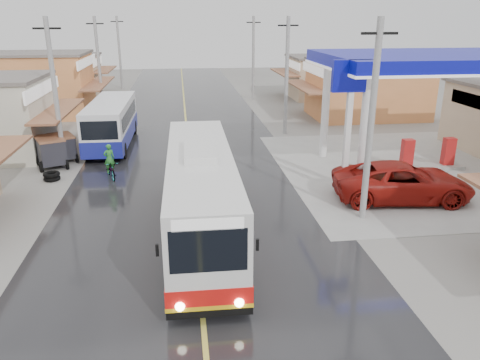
{
  "coord_description": "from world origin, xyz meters",
  "views": [
    {
      "loc": [
        -0.37,
        -17.18,
        8.01
      ],
      "look_at": [
        1.89,
        0.47,
        1.75
      ],
      "focal_mm": 35.0,
      "sensor_mm": 36.0,
      "label": 1
    }
  ],
  "objects": [
    {
      "name": "road",
      "position": [
        0.0,
        15.0,
        0.01
      ],
      "size": [
        12.0,
        90.0,
        0.02
      ],
      "primitive_type": "cube",
      "color": "black",
      "rests_on": "ground"
    },
    {
      "name": "centre_line",
      "position": [
        0.0,
        15.0,
        0.02
      ],
      "size": [
        0.15,
        90.0,
        0.01
      ],
      "primitive_type": "cube",
      "color": "#D8CC4C",
      "rests_on": "road"
    },
    {
      "name": "utility_poles_right",
      "position": [
        7.0,
        15.0,
        0.0
      ],
      "size": [
        1.6,
        36.0,
        8.0
      ],
      "primitive_type": null,
      "color": "gray",
      "rests_on": "ground"
    },
    {
      "name": "shopfronts_left",
      "position": [
        -13.0,
        18.0,
        0.0
      ],
      "size": [
        11.0,
        44.0,
        5.2
      ],
      "primitive_type": null,
      "color": "tan",
      "rests_on": "ground"
    },
    {
      "name": "tyre_stack",
      "position": [
        -7.1,
        6.59,
        0.22
      ],
      "size": [
        0.85,
        0.85,
        0.43
      ],
      "color": "black",
      "rests_on": "ground"
    },
    {
      "name": "cyclist",
      "position": [
        -4.1,
        6.54,
        0.62
      ],
      "size": [
        1.16,
        1.84,
        1.88
      ],
      "rotation": [
        0.0,
        0.0,
        0.34
      ],
      "color": "black",
      "rests_on": "ground"
    },
    {
      "name": "tricycle_far",
      "position": [
        -7.63,
        8.93,
        0.97
      ],
      "size": [
        2.22,
        2.44,
        1.69
      ],
      "rotation": [
        0.0,
        0.0,
        0.42
      ],
      "color": "#26262D",
      "rests_on": "ground"
    },
    {
      "name": "shopfronts_right",
      "position": [
        15.0,
        12.0,
        0.0
      ],
      "size": [
        11.0,
        44.0,
        4.8
      ],
      "primitive_type": null,
      "color": "beige",
      "rests_on": "ground"
    },
    {
      "name": "ground",
      "position": [
        0.0,
        0.0,
        0.0
      ],
      "size": [
        120.0,
        120.0,
        0.0
      ],
      "primitive_type": "plane",
      "color": "slate",
      "rests_on": "ground"
    },
    {
      "name": "utility_poles_left",
      "position": [
        -7.0,
        16.0,
        0.0
      ],
      "size": [
        1.6,
        50.0,
        8.0
      ],
      "primitive_type": null,
      "color": "gray",
      "rests_on": "ground"
    },
    {
      "name": "second_bus",
      "position": [
        -4.81,
        13.08,
        1.55
      ],
      "size": [
        2.48,
        8.71,
        2.88
      ],
      "rotation": [
        0.0,
        0.0,
        -0.02
      ],
      "color": "silver",
      "rests_on": "road"
    },
    {
      "name": "jeepney",
      "position": [
        9.52,
        1.78,
        0.87
      ],
      "size": [
        6.53,
        3.59,
        1.73
      ],
      "primitive_type": "imported",
      "rotation": [
        0.0,
        0.0,
        1.45
      ],
      "color": "maroon",
      "rests_on": "ground"
    },
    {
      "name": "tricycle_near",
      "position": [
        -7.27,
        10.08,
        0.88
      ],
      "size": [
        2.02,
        2.21,
        1.53
      ],
      "rotation": [
        0.0,
        0.0,
        0.43
      ],
      "color": "#26262D",
      "rests_on": "ground"
    },
    {
      "name": "coach_bus",
      "position": [
        0.24,
        -0.8,
        1.71
      ],
      "size": [
        2.71,
        11.4,
        3.55
      ],
      "rotation": [
        0.0,
        0.0,
        -0.01
      ],
      "color": "silver",
      "rests_on": "road"
    }
  ]
}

